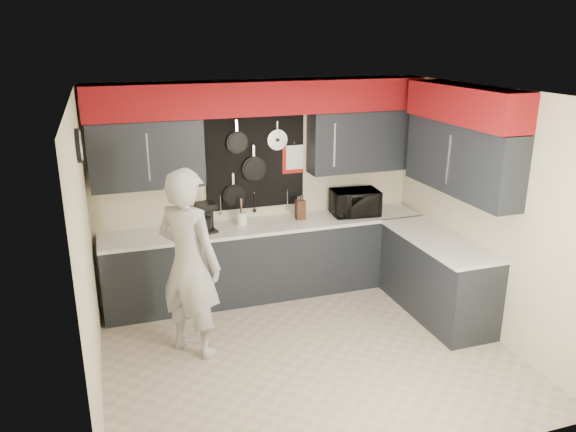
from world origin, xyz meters
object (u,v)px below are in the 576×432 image
object	(u,v)px
utensil_crock	(242,219)
coffee_maker	(206,216)
person	(189,264)
knife_block	(300,209)
microwave	(355,203)

from	to	relation	value
utensil_crock	coffee_maker	size ratio (longest dim) A/B	0.42
utensil_crock	person	world-z (taller)	person
coffee_maker	utensil_crock	bearing A→B (deg)	-1.79
knife_block	utensil_crock	distance (m)	0.73
coffee_maker	person	xyz separation A→B (m)	(-0.36, -1.02, -0.14)
microwave	knife_block	size ratio (longest dim) A/B	2.37
knife_block	person	distance (m)	1.89
utensil_crock	person	distance (m)	1.38
microwave	person	distance (m)	2.48
coffee_maker	person	size ratio (longest dim) A/B	0.18
knife_block	coffee_maker	distance (m)	1.18
microwave	coffee_maker	xyz separation A→B (m)	(-1.89, -0.01, 0.02)
microwave	utensil_crock	world-z (taller)	microwave
knife_block	utensil_crock	bearing A→B (deg)	177.90
utensil_crock	coffee_maker	bearing A→B (deg)	-167.85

